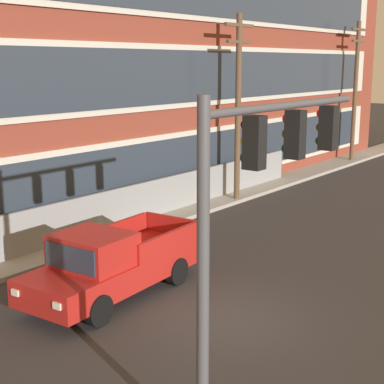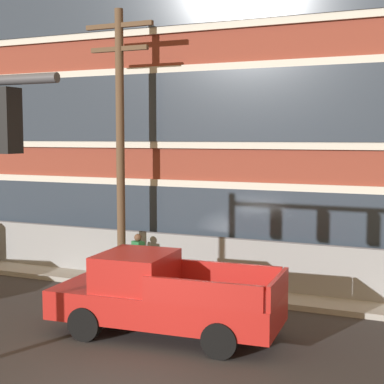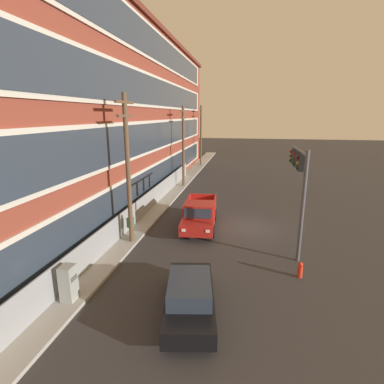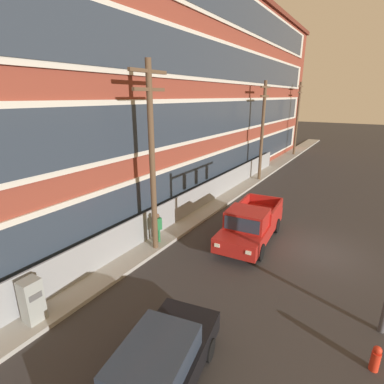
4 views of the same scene
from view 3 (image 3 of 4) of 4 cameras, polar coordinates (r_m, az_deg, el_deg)
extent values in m
plane|color=#333030|center=(20.84, 10.53, -6.66)|extent=(160.00, 160.00, 0.00)
cube|color=#9E9B93|center=(21.98, -9.02, -5.24)|extent=(80.00, 1.78, 0.16)
cube|color=brown|center=(27.10, -18.14, 13.54)|extent=(51.75, 9.56, 14.63)
cube|color=beige|center=(25.76, -7.69, 2.21)|extent=(47.61, 0.10, 2.63)
cube|color=#2D3844|center=(25.75, -7.56, 2.20)|extent=(45.54, 0.06, 2.19)
cube|color=beige|center=(25.25, -7.97, 10.34)|extent=(47.61, 0.10, 2.63)
cube|color=#2D3844|center=(25.23, -7.84, 10.34)|extent=(45.54, 0.06, 2.19)
cube|color=beige|center=(25.26, -8.28, 18.64)|extent=(47.61, 0.10, 2.63)
cube|color=#2D3844|center=(25.24, -8.14, 18.65)|extent=(45.54, 0.06, 2.19)
cube|color=beige|center=(25.79, -8.60, 26.77)|extent=(47.61, 0.10, 2.63)
cube|color=#2D3844|center=(25.77, -8.46, 26.78)|extent=(45.54, 0.06, 2.19)
cube|color=maroon|center=(28.09, -19.51, 29.01)|extent=(52.25, 10.06, 0.40)
cube|color=gray|center=(22.48, -9.25, -2.82)|extent=(31.55, 0.04, 1.64)
cylinder|color=#4C4C51|center=(37.29, -1.16, 4.27)|extent=(0.06, 0.06, 1.64)
cylinder|color=#4C4C51|center=(22.25, -9.34, -0.81)|extent=(31.55, 0.05, 0.05)
cylinder|color=#4C4C51|center=(16.05, 20.30, -2.85)|extent=(0.20, 0.20, 5.80)
cylinder|color=#4C4C51|center=(18.01, 19.71, 7.49)|extent=(5.10, 0.14, 0.14)
cube|color=black|center=(16.97, 20.13, 5.19)|extent=(0.28, 0.32, 0.90)
cylinder|color=#4B0807|center=(16.91, 19.61, 6.16)|extent=(0.04, 0.18, 0.18)
cylinder|color=gold|center=(16.95, 19.53, 5.23)|extent=(0.04, 0.18, 0.18)
cylinder|color=#0A4011|center=(16.99, 19.45, 4.30)|extent=(0.04, 0.18, 0.18)
cube|color=black|center=(18.36, 19.43, 5.89)|extent=(0.28, 0.32, 0.90)
cylinder|color=red|center=(18.30, 18.95, 6.79)|extent=(0.04, 0.18, 0.18)
cylinder|color=#503E08|center=(18.33, 18.87, 5.93)|extent=(0.04, 0.18, 0.18)
cylinder|color=#0A4011|center=(18.37, 18.80, 5.06)|extent=(0.04, 0.18, 0.18)
cube|color=black|center=(19.75, 18.83, 6.49)|extent=(0.28, 0.32, 0.90)
cylinder|color=red|center=(19.69, 18.37, 7.33)|extent=(0.04, 0.18, 0.18)
cylinder|color=#503E08|center=(19.72, 18.31, 6.53)|extent=(0.04, 0.18, 0.18)
cylinder|color=#0A4011|center=(19.76, 18.24, 5.72)|extent=(0.04, 0.18, 0.18)
cube|color=#AD1E19|center=(20.25, 1.47, -4.79)|extent=(5.59, 2.41, 0.70)
cube|color=#AD1E19|center=(19.28, 1.28, -3.36)|extent=(1.76, 1.98, 0.85)
cube|color=#283342|center=(18.49, 1.05, -4.15)|extent=(0.18, 1.67, 0.64)
cube|color=#AD1E19|center=(21.17, 4.35, -2.17)|extent=(2.73, 0.31, 0.56)
cube|color=#AD1E19|center=(21.32, -0.80, -2.01)|extent=(2.73, 0.31, 0.56)
cube|color=#AD1E19|center=(22.62, 2.07, -1.04)|extent=(0.24, 1.96, 0.56)
cylinder|color=black|center=(18.79, 3.89, -7.53)|extent=(0.82, 0.32, 0.80)
cylinder|color=black|center=(18.95, -1.82, -7.31)|extent=(0.82, 0.32, 0.80)
cylinder|color=black|center=(21.86, 4.29, -4.32)|extent=(0.82, 0.32, 0.80)
cylinder|color=black|center=(22.00, -0.61, -4.16)|extent=(0.82, 0.32, 0.80)
cube|color=white|center=(17.60, 3.01, -7.49)|extent=(0.08, 0.24, 0.16)
cube|color=white|center=(17.73, -1.63, -7.30)|extent=(0.08, 0.24, 0.16)
cube|color=black|center=(12.09, -0.43, -19.73)|extent=(4.80, 2.53, 0.64)
cube|color=#283342|center=(11.59, -0.45, -17.70)|extent=(2.51, 1.93, 0.60)
cylinder|color=black|center=(13.49, -4.00, -17.40)|extent=(0.66, 0.31, 0.64)
cylinder|color=black|center=(13.46, 3.41, -17.46)|extent=(0.66, 0.31, 0.64)
cylinder|color=black|center=(11.19, -5.28, -25.06)|extent=(0.66, 0.31, 0.64)
cylinder|color=black|center=(11.16, 4.13, -25.16)|extent=(0.66, 0.31, 0.64)
cylinder|color=brown|center=(17.17, -12.06, 3.63)|extent=(0.26, 0.26, 8.59)
cube|color=brown|center=(16.89, -12.76, 16.36)|extent=(2.30, 0.14, 0.14)
cube|color=brown|center=(16.88, -12.63, 13.99)|extent=(1.95, 0.14, 0.14)
cylinder|color=brown|center=(31.09, -1.67, 8.45)|extent=(0.26, 0.26, 8.33)
cube|color=brown|center=(30.92, -1.72, 15.21)|extent=(2.13, 0.14, 0.14)
cube|color=brown|center=(30.92, -1.71, 13.92)|extent=(1.81, 0.14, 0.14)
cylinder|color=brown|center=(44.58, 1.70, 10.54)|extent=(0.26, 0.26, 8.74)
cube|color=brown|center=(44.48, 1.74, 15.52)|extent=(2.02, 0.14, 0.14)
cube|color=brown|center=(44.47, 1.73, 14.62)|extent=(1.72, 0.14, 0.14)
cube|color=#939993|center=(13.51, -22.44, -16.03)|extent=(0.60, 0.53, 1.65)
cube|color=#515151|center=(13.21, -21.55, -15.01)|extent=(0.42, 0.02, 0.20)
cylinder|color=#236B38|center=(18.68, -11.63, -7.86)|extent=(0.14, 0.14, 0.85)
cylinder|color=#236B38|center=(18.84, -11.43, -7.66)|extent=(0.14, 0.14, 0.85)
cube|color=#236B38|center=(18.50, -11.64, -5.68)|extent=(0.46, 0.39, 0.60)
sphere|color=brown|center=(18.36, -11.71, -4.45)|extent=(0.24, 0.24, 0.24)
cylinder|color=red|center=(15.41, 19.86, -14.08)|extent=(0.24, 0.24, 0.58)
sphere|color=red|center=(15.23, 19.99, -12.82)|extent=(0.22, 0.22, 0.22)
camera|label=1|loc=(11.55, 54.22, 2.57)|focal=55.00mm
camera|label=2|loc=(26.77, 30.81, 6.69)|focal=55.00mm
camera|label=4|loc=(5.70, 28.76, 9.60)|focal=28.00mm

